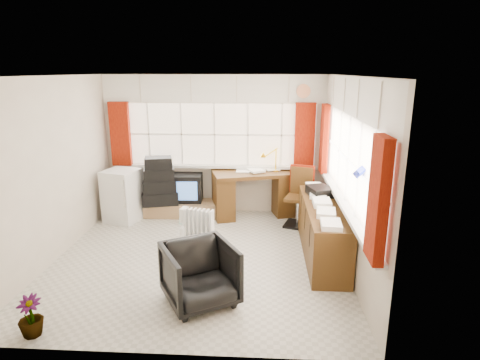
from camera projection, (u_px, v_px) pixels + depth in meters
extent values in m
plane|color=beige|center=(200.00, 258.00, 5.68)|extent=(4.00, 4.00, 0.00)
plane|color=beige|center=(215.00, 145.00, 7.27)|extent=(4.00, 0.00, 4.00)
plane|color=beige|center=(160.00, 230.00, 3.42)|extent=(4.00, 0.00, 4.00)
plane|color=beige|center=(52.00, 170.00, 5.46)|extent=(0.00, 4.00, 4.00)
plane|color=beige|center=(349.00, 175.00, 5.23)|extent=(0.00, 4.00, 4.00)
plane|color=white|center=(194.00, 76.00, 5.02)|extent=(4.00, 4.00, 0.00)
plane|color=#FFE7C9|center=(215.00, 135.00, 7.20)|extent=(3.60, 0.00, 3.60)
cube|color=white|center=(215.00, 166.00, 7.31)|extent=(3.70, 0.12, 0.05)
cube|color=white|center=(149.00, 134.00, 7.26)|extent=(0.03, 0.02, 1.10)
cube|color=white|center=(182.00, 134.00, 7.22)|extent=(0.03, 0.02, 1.10)
cube|color=white|center=(215.00, 135.00, 7.19)|extent=(0.03, 0.02, 1.10)
cube|color=white|center=(248.00, 135.00, 7.16)|extent=(0.03, 0.02, 1.10)
cube|color=white|center=(282.00, 135.00, 7.12)|extent=(0.03, 0.02, 1.10)
plane|color=#FFE7C9|center=(349.00, 160.00, 5.18)|extent=(0.00, 3.60, 3.60)
cube|color=white|center=(342.00, 202.00, 5.34)|extent=(0.12, 3.70, 0.05)
cube|color=white|center=(372.00, 185.00, 4.03)|extent=(0.02, 0.03, 1.10)
cube|color=white|center=(358.00, 171.00, 4.61)|extent=(0.02, 0.03, 1.10)
cube|color=white|center=(348.00, 160.00, 5.18)|extent=(0.02, 0.03, 1.10)
cube|color=white|center=(339.00, 151.00, 5.76)|extent=(0.02, 0.03, 1.10)
cube|color=white|center=(332.00, 143.00, 6.34)|extent=(0.02, 0.03, 1.10)
cube|color=maroon|center=(120.00, 134.00, 7.22)|extent=(0.35, 0.10, 1.15)
cube|color=maroon|center=(305.00, 136.00, 7.03)|extent=(0.35, 0.10, 1.15)
cube|color=maroon|center=(324.00, 139.00, 6.73)|extent=(0.10, 0.35, 1.15)
cube|color=maroon|center=(378.00, 200.00, 3.55)|extent=(0.10, 0.35, 1.15)
cube|color=white|center=(214.00, 89.00, 6.97)|extent=(3.95, 0.08, 0.48)
cube|color=white|center=(351.00, 97.00, 4.97)|extent=(0.08, 3.95, 0.48)
cube|color=#4E2E12|center=(253.00, 173.00, 7.16)|extent=(1.55, 1.05, 0.07)
cube|color=#4E2E12|center=(223.00, 197.00, 7.16)|extent=(0.48, 0.70, 0.75)
cube|color=#4E2E12|center=(282.00, 193.00, 7.38)|extent=(0.48, 0.70, 0.75)
cube|color=white|center=(253.00, 171.00, 7.15)|extent=(0.32, 0.38, 0.02)
cube|color=white|center=(253.00, 171.00, 7.15)|extent=(0.32, 0.38, 0.02)
cube|color=white|center=(253.00, 171.00, 7.15)|extent=(0.32, 0.38, 0.02)
cube|color=white|center=(253.00, 170.00, 7.15)|extent=(0.32, 0.38, 0.02)
cube|color=white|center=(253.00, 170.00, 7.15)|extent=(0.32, 0.38, 0.02)
cube|color=white|center=(253.00, 170.00, 7.15)|extent=(0.32, 0.38, 0.02)
cylinder|color=yellow|center=(276.00, 171.00, 7.19)|extent=(0.10, 0.10, 0.02)
cylinder|color=yellow|center=(276.00, 160.00, 7.14)|extent=(0.02, 0.02, 0.37)
cone|color=yellow|center=(276.00, 152.00, 7.10)|extent=(0.15, 0.12, 0.15)
cube|color=black|center=(298.00, 225.00, 6.85)|extent=(0.53, 0.53, 0.04)
cylinder|color=silver|center=(298.00, 212.00, 6.79)|extent=(0.06, 0.06, 0.49)
cube|color=#4E2E12|center=(299.00, 198.00, 6.72)|extent=(0.52, 0.50, 0.06)
cube|color=#4E2E12|center=(302.00, 180.00, 6.84)|extent=(0.37, 0.16, 0.47)
cube|color=maroon|center=(302.00, 179.00, 6.83)|extent=(0.41, 0.18, 0.49)
imported|color=black|center=(200.00, 274.00, 4.51)|extent=(1.02, 1.03, 0.70)
cube|color=white|center=(200.00, 248.00, 5.87)|extent=(0.46, 0.27, 0.09)
cube|color=white|center=(187.00, 226.00, 5.84)|extent=(0.06, 0.13, 0.56)
cube|color=white|center=(191.00, 227.00, 5.82)|extent=(0.06, 0.13, 0.56)
cube|color=white|center=(195.00, 227.00, 5.80)|extent=(0.06, 0.13, 0.56)
cube|color=white|center=(199.00, 228.00, 5.79)|extent=(0.06, 0.13, 0.56)
cube|color=white|center=(203.00, 228.00, 5.77)|extent=(0.06, 0.13, 0.56)
cube|color=white|center=(208.00, 229.00, 5.75)|extent=(0.06, 0.13, 0.56)
cube|color=white|center=(212.00, 229.00, 5.73)|extent=(0.06, 0.13, 0.56)
cube|color=#4E2E12|center=(322.00, 230.00, 5.67)|extent=(0.50, 2.00, 0.75)
cube|color=white|center=(331.00, 223.00, 4.79)|extent=(0.24, 0.32, 0.10)
cube|color=white|center=(326.00, 212.00, 5.18)|extent=(0.24, 0.32, 0.10)
cube|color=white|center=(322.00, 202.00, 5.56)|extent=(0.24, 0.32, 0.10)
cube|color=white|center=(318.00, 193.00, 5.95)|extent=(0.24, 0.32, 0.10)
cube|color=white|center=(315.00, 186.00, 6.33)|extent=(0.24, 0.32, 0.10)
cube|color=black|center=(320.00, 191.00, 6.01)|extent=(0.41, 0.47, 0.13)
cube|color=#A57952|center=(184.00, 208.00, 7.33)|extent=(1.40, 0.50, 0.25)
cube|color=black|center=(187.00, 187.00, 7.35)|extent=(0.57, 0.53, 0.50)
cube|color=#487BCC|center=(185.00, 191.00, 7.10)|extent=(0.42, 0.04, 0.34)
cube|color=black|center=(160.00, 197.00, 7.18)|extent=(0.70, 0.54, 0.23)
cube|color=black|center=(160.00, 185.00, 7.12)|extent=(0.65, 0.50, 0.22)
cube|color=black|center=(159.00, 174.00, 7.06)|extent=(0.59, 0.47, 0.21)
cube|color=black|center=(158.00, 163.00, 7.01)|extent=(0.54, 0.44, 0.20)
cube|color=white|center=(123.00, 196.00, 6.98)|extent=(0.67, 0.67, 0.91)
cube|color=silver|center=(125.00, 194.00, 6.62)|extent=(0.03, 0.03, 0.48)
imported|color=white|center=(183.00, 232.00, 6.23)|extent=(0.15, 0.15, 0.28)
imported|color=#96E0D5|center=(182.00, 219.00, 6.92)|extent=(0.09, 0.10, 0.18)
imported|color=black|center=(30.00, 316.00, 3.97)|extent=(0.24, 0.24, 0.43)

